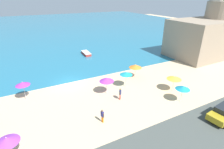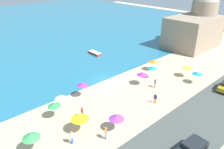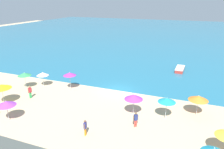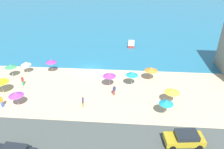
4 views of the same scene
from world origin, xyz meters
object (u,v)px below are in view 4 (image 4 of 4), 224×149
(bather_1, at_px, (23,80))
(bather_4, at_px, (83,101))
(beach_umbrella_2, at_px, (166,102))
(beach_umbrella_8, at_px, (132,74))
(beach_umbrella_9, at_px, (109,75))
(beach_umbrella_6, at_px, (16,94))
(beach_umbrella_1, at_px, (151,69))
(bather_2, at_px, (114,90))
(beach_umbrella_7, at_px, (0,81))
(beach_umbrella_4, at_px, (172,91))
(beach_umbrella_10, at_px, (10,66))
(bather_3, at_px, (1,101))
(beach_umbrella_0, at_px, (26,64))
(beach_umbrella_3, at_px, (51,61))
(parked_car_1, at_px, (185,138))
(skiff_nearshore, at_px, (131,44))

(bather_1, distance_m, bather_4, 11.35)
(beach_umbrella_2, xyz_separation_m, beach_umbrella_8, (-4.19, 6.74, 0.14))
(beach_umbrella_2, bearing_deg, beach_umbrella_9, 140.60)
(beach_umbrella_6, distance_m, bather_4, 8.83)
(beach_umbrella_1, height_order, bather_2, beach_umbrella_1)
(beach_umbrella_9, bearing_deg, beach_umbrella_7, -168.62)
(beach_umbrella_9, bearing_deg, bather_2, -68.18)
(beach_umbrella_4, relative_size, beach_umbrella_10, 0.95)
(bather_3, bearing_deg, beach_umbrella_0, 93.21)
(beach_umbrella_10, bearing_deg, bather_1, -39.71)
(beach_umbrella_9, relative_size, bather_1, 1.51)
(beach_umbrella_4, height_order, bather_1, beach_umbrella_4)
(beach_umbrella_0, distance_m, beach_umbrella_7, 6.41)
(beach_umbrella_6, height_order, beach_umbrella_9, beach_umbrella_9)
(beach_umbrella_6, xyz_separation_m, bather_3, (-2.09, -0.31, -0.97))
(beach_umbrella_3, bearing_deg, beach_umbrella_10, -162.26)
(beach_umbrella_4, bearing_deg, beach_umbrella_0, 163.52)
(beach_umbrella_1, relative_size, beach_umbrella_3, 0.91)
(beach_umbrella_9, distance_m, parked_car_1, 14.29)
(beach_umbrella_2, height_order, beach_umbrella_4, beach_umbrella_2)
(bather_3, bearing_deg, beach_umbrella_1, 23.18)
(beach_umbrella_6, bearing_deg, beach_umbrella_3, 80.20)
(beach_umbrella_3, relative_size, beach_umbrella_4, 1.13)
(beach_umbrella_0, xyz_separation_m, beach_umbrella_6, (2.62, -9.09, 0.07))
(beach_umbrella_6, bearing_deg, beach_umbrella_10, 120.63)
(beach_umbrella_1, relative_size, beach_umbrella_2, 1.01)
(beach_umbrella_7, bearing_deg, beach_umbrella_3, 52.24)
(bather_2, bearing_deg, beach_umbrella_7, -176.86)
(beach_umbrella_1, xyz_separation_m, beach_umbrella_3, (-16.64, 1.09, 0.26))
(beach_umbrella_4, relative_size, beach_umbrella_8, 0.94)
(beach_umbrella_10, distance_m, bather_2, 17.65)
(beach_umbrella_10, bearing_deg, beach_umbrella_0, 39.92)
(beach_umbrella_6, bearing_deg, beach_umbrella_4, 6.15)
(beach_umbrella_1, xyz_separation_m, beach_umbrella_8, (-3.05, -2.05, 0.14))
(beach_umbrella_0, bearing_deg, beach_umbrella_1, -1.87)
(beach_umbrella_1, bearing_deg, beach_umbrella_7, -165.52)
(beach_umbrella_3, bearing_deg, beach_umbrella_2, -29.06)
(beach_umbrella_1, bearing_deg, beach_umbrella_4, -69.43)
(bather_2, relative_size, parked_car_1, 0.37)
(beach_umbrella_3, relative_size, beach_umbrella_10, 1.07)
(beach_umbrella_0, bearing_deg, beach_umbrella_7, -98.58)
(bather_4, bearing_deg, beach_umbrella_4, 7.82)
(beach_umbrella_0, height_order, beach_umbrella_10, beach_umbrella_10)
(beach_umbrella_7, xyz_separation_m, bather_4, (12.31, -2.18, -1.35))
(beach_umbrella_0, height_order, beach_umbrella_7, beach_umbrella_7)
(bather_2, bearing_deg, beach_umbrella_2, -31.03)
(beach_umbrella_8, distance_m, bather_3, 18.60)
(beach_umbrella_4, relative_size, beach_umbrella_6, 1.01)
(beach_umbrella_8, height_order, bather_2, beach_umbrella_8)
(beach_umbrella_6, height_order, skiff_nearshore, beach_umbrella_6)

